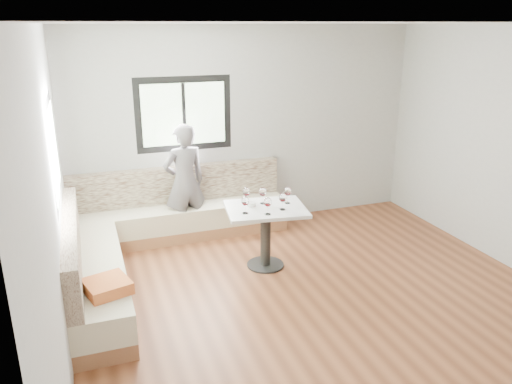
# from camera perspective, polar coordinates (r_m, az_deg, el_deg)

# --- Properties ---
(room) EXTENTS (5.01, 5.01, 2.81)m
(room) POSITION_cam_1_polar(r_m,az_deg,el_deg) (4.89, 7.25, 2.10)
(room) COLOR brown
(room) RESTS_ON ground
(banquette) EXTENTS (2.90, 2.80, 0.95)m
(banquette) POSITION_cam_1_polar(r_m,az_deg,el_deg) (6.26, -12.25, -4.96)
(banquette) COLOR #98613D
(banquette) RESTS_ON ground
(table) EXTENTS (1.01, 0.84, 0.75)m
(table) POSITION_cam_1_polar(r_m,az_deg,el_deg) (5.91, 1.11, -3.49)
(table) COLOR black
(table) RESTS_ON ground
(person) EXTENTS (0.64, 0.48, 1.59)m
(person) POSITION_cam_1_polar(r_m,az_deg,el_deg) (6.70, -8.16, 1.08)
(person) COLOR #5C565B
(person) RESTS_ON ground
(olive_ramekin) EXTENTS (0.11, 0.11, 0.04)m
(olive_ramekin) POSITION_cam_1_polar(r_m,az_deg,el_deg) (5.88, -0.55, -1.40)
(olive_ramekin) COLOR white
(olive_ramekin) RESTS_ON table
(wine_glass_a) EXTENTS (0.09, 0.09, 0.20)m
(wine_glass_a) POSITION_cam_1_polar(r_m,az_deg,el_deg) (5.61, -1.23, -1.11)
(wine_glass_a) COLOR white
(wine_glass_a) RESTS_ON table
(wine_glass_b) EXTENTS (0.09, 0.09, 0.20)m
(wine_glass_b) POSITION_cam_1_polar(r_m,az_deg,el_deg) (5.58, 1.35, -1.21)
(wine_glass_b) COLOR white
(wine_glass_b) RESTS_ON table
(wine_glass_c) EXTENTS (0.09, 0.09, 0.20)m
(wine_glass_c) POSITION_cam_1_polar(r_m,az_deg,el_deg) (5.73, 3.07, -0.69)
(wine_glass_c) COLOR white
(wine_glass_c) RESTS_ON table
(wine_glass_d) EXTENTS (0.09, 0.09, 0.20)m
(wine_glass_d) POSITION_cam_1_polar(r_m,az_deg,el_deg) (5.92, 0.77, -0.05)
(wine_glass_d) COLOR white
(wine_glass_d) RESTS_ON table
(wine_glass_e) EXTENTS (0.09, 0.09, 0.20)m
(wine_glass_e) POSITION_cam_1_polar(r_m,az_deg,el_deg) (5.94, 3.61, 0.01)
(wine_glass_e) COLOR white
(wine_glass_e) RESTS_ON table
(wine_glass_f) EXTENTS (0.09, 0.09, 0.20)m
(wine_glass_f) POSITION_cam_1_polar(r_m,az_deg,el_deg) (5.92, -1.10, -0.04)
(wine_glass_f) COLOR white
(wine_glass_f) RESTS_ON table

